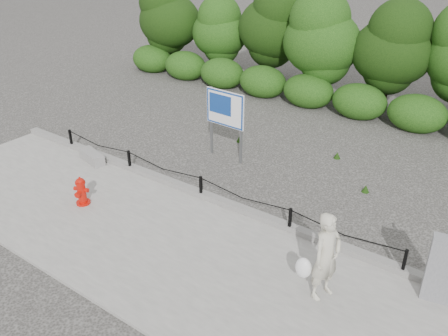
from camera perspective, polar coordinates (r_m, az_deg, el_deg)
name	(u,v)px	position (r m, az deg, el deg)	size (l,w,h in m)	color
ground	(201,200)	(11.94, -2.77, -3.88)	(90.00, 90.00, 0.00)	#2D2B28
sidewalk	(145,237)	(10.70, -9.47, -8.21)	(14.00, 4.00, 0.08)	gray
curb	(202,194)	(11.90, -2.63, -3.16)	(14.00, 0.22, 0.14)	slate
chain_barrier	(201,184)	(11.71, -2.82, -1.98)	(10.06, 0.06, 0.60)	black
treeline	(375,39)	(18.10, 17.69, 14.52)	(20.06, 3.77, 5.09)	black
fire_hydrant	(81,191)	(11.97, -16.78, -2.70)	(0.43, 0.44, 0.73)	#BC1007
pedestrian	(325,257)	(8.74, 12.04, -10.47)	(0.80, 0.73, 1.74)	beige
concrete_block	(92,157)	(14.08, -15.58, 1.31)	(0.95, 0.33, 0.30)	gray
utility_cabinet	(441,269)	(9.43, 24.67, -10.99)	(0.55, 0.41, 1.45)	gray
advertising_sign	(225,112)	(13.42, 0.13, 6.79)	(1.29, 0.16, 2.07)	slate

